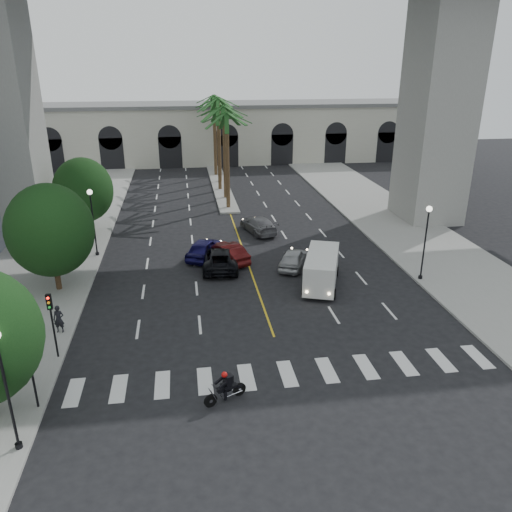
{
  "coord_description": "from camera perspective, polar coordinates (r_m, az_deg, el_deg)",
  "views": [
    {
      "loc": [
        -4.55,
        -21.56,
        14.17
      ],
      "look_at": [
        -0.42,
        6.0,
        3.28
      ],
      "focal_mm": 35.0,
      "sensor_mm": 36.0,
      "label": 1
    }
  ],
  "objects": [
    {
      "name": "palm_d",
      "position": [
        61.91,
        -4.34,
        17.1
      ],
      "size": [
        3.2,
        3.2,
        10.9
      ],
      "color": "#47331E",
      "rests_on": "ground"
    },
    {
      "name": "sidewalk_right",
      "position": [
        43.79,
        18.53,
        1.42
      ],
      "size": [
        8.0,
        100.0,
        0.15
      ],
      "primitive_type": "cube",
      "color": "gray",
      "rests_on": "ground"
    },
    {
      "name": "pedestrian_a",
      "position": [
        29.72,
        -21.61,
        -6.73
      ],
      "size": [
        0.62,
        0.44,
        1.59
      ],
      "primitive_type": "imported",
      "rotation": [
        0.0,
        0.0,
        -0.11
      ],
      "color": "black",
      "rests_on": "sidewalk_left"
    },
    {
      "name": "pier_building",
      "position": [
        77.34,
        -5.23,
        13.9
      ],
      "size": [
        71.0,
        10.5,
        8.5
      ],
      "color": "beige",
      "rests_on": "ground"
    },
    {
      "name": "car_b",
      "position": [
        37.65,
        -3.32,
        0.41
      ],
      "size": [
        3.24,
        4.76,
        1.48
      ],
      "primitive_type": "imported",
      "rotation": [
        0.0,
        0.0,
        3.55
      ],
      "color": "#480E0E",
      "rests_on": "ground"
    },
    {
      "name": "car_a",
      "position": [
        36.7,
        4.3,
        -0.27
      ],
      "size": [
        3.17,
        4.37,
        1.38
      ],
      "primitive_type": "imported",
      "rotation": [
        0.0,
        0.0,
        2.71
      ],
      "color": "#9E9FA3",
      "rests_on": "ground"
    },
    {
      "name": "traffic_signal_near",
      "position": [
        23.35,
        -24.48,
        -10.78
      ],
      "size": [
        0.25,
        0.18,
        3.65
      ],
      "color": "black",
      "rests_on": "ground"
    },
    {
      "name": "palm_c",
      "position": [
        57.97,
        -4.36,
        16.08
      ],
      "size": [
        3.2,
        3.2,
        10.1
      ],
      "color": "#47331E",
      "rests_on": "ground"
    },
    {
      "name": "palm_e",
      "position": [
        65.9,
        -4.84,
        16.94
      ],
      "size": [
        3.2,
        3.2,
        10.4
      ],
      "color": "#47331E",
      "rests_on": "ground"
    },
    {
      "name": "palm_a",
      "position": [
        50.03,
        -3.39,
        15.49
      ],
      "size": [
        3.2,
        3.2,
        10.3
      ],
      "color": "#47331E",
      "rests_on": "ground"
    },
    {
      "name": "palm_f",
      "position": [
        69.88,
        -4.83,
        17.41
      ],
      "size": [
        3.2,
        3.2,
        10.7
      ],
      "color": "#47331E",
      "rests_on": "ground"
    },
    {
      "name": "lamp_post_right",
      "position": [
        35.33,
        18.82,
        2.11
      ],
      "size": [
        0.4,
        0.4,
        5.35
      ],
      "color": "black",
      "rests_on": "ground"
    },
    {
      "name": "sidewalk_left",
      "position": [
        40.56,
        -22.86,
        -0.75
      ],
      "size": [
        8.0,
        100.0,
        0.15
      ],
      "primitive_type": "cube",
      "color": "gray",
      "rests_on": "ground"
    },
    {
      "name": "ground",
      "position": [
        26.2,
        2.91,
        -11.43
      ],
      "size": [
        140.0,
        140.0,
        0.0
      ],
      "primitive_type": "plane",
      "color": "black",
      "rests_on": "ground"
    },
    {
      "name": "car_e",
      "position": [
        38.58,
        -5.95,
        0.88
      ],
      "size": [
        3.4,
        4.78,
        1.51
      ],
      "primitive_type": "imported",
      "rotation": [
        0.0,
        0.0,
        2.73
      ],
      "color": "#13104A",
      "rests_on": "ground"
    },
    {
      "name": "motorcycle_rider",
      "position": [
        22.91,
        -3.41,
        -14.75
      ],
      "size": [
        1.96,
        0.97,
        1.52
      ],
      "rotation": [
        0.0,
        0.0,
        0.43
      ],
      "color": "black",
      "rests_on": "ground"
    },
    {
      "name": "bridge",
      "position": [
        44.5,
        2.06,
        26.93
      ],
      "size": [
        75.0,
        13.0,
        26.0
      ],
      "color": "gray",
      "rests_on": "ground"
    },
    {
      "name": "car_d",
      "position": [
        44.19,
        0.29,
        3.6
      ],
      "size": [
        3.16,
        5.22,
        1.41
      ],
      "primitive_type": "imported",
      "rotation": [
        0.0,
        0.0,
        3.4
      ],
      "color": "slate",
      "rests_on": "ground"
    },
    {
      "name": "traffic_signal_far",
      "position": [
        26.71,
        -22.35,
        -6.29
      ],
      "size": [
        0.25,
        0.18,
        3.65
      ],
      "color": "black",
      "rests_on": "ground"
    },
    {
      "name": "cargo_van",
      "position": [
        33.56,
        7.5,
        -1.46
      ],
      "size": [
        3.68,
        5.71,
        2.28
      ],
      "rotation": [
        0.0,
        0.0,
        -0.35
      ],
      "color": "silver",
      "rests_on": "ground"
    },
    {
      "name": "lamp_post_left_near",
      "position": [
        21.01,
        -26.77,
        -12.67
      ],
      "size": [
        0.4,
        0.4,
        5.35
      ],
      "color": "black",
      "rests_on": "ground"
    },
    {
      "name": "median",
      "position": [
        61.37,
        -4.08,
        8.04
      ],
      "size": [
        2.0,
        24.0,
        0.2
      ],
      "primitive_type": "cube",
      "color": "gray",
      "rests_on": "ground"
    },
    {
      "name": "car_c",
      "position": [
        36.58,
        -4.1,
        -0.24
      ],
      "size": [
        2.91,
        5.58,
        1.5
      ],
      "primitive_type": "imported",
      "rotation": [
        0.0,
        0.0,
        3.06
      ],
      "color": "black",
      "rests_on": "ground"
    },
    {
      "name": "street_tree_mid",
      "position": [
        34.16,
        -22.46,
        2.73
      ],
      "size": [
        5.44,
        5.44,
        7.21
      ],
      "color": "#382616",
      "rests_on": "ground"
    },
    {
      "name": "palm_b",
      "position": [
        53.98,
        -3.7,
        16.2
      ],
      "size": [
        3.2,
        3.2,
        10.6
      ],
      "color": "#47331E",
      "rests_on": "ground"
    },
    {
      "name": "lamp_post_left_far",
      "position": [
        39.72,
        -18.16,
        4.26
      ],
      "size": [
        0.4,
        0.4,
        5.35
      ],
      "color": "black",
      "rests_on": "ground"
    },
    {
      "name": "street_tree_far",
      "position": [
        45.55,
        -19.13,
        7.14
      ],
      "size": [
        5.04,
        5.04,
        6.68
      ],
      "color": "#382616",
      "rests_on": "ground"
    }
  ]
}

